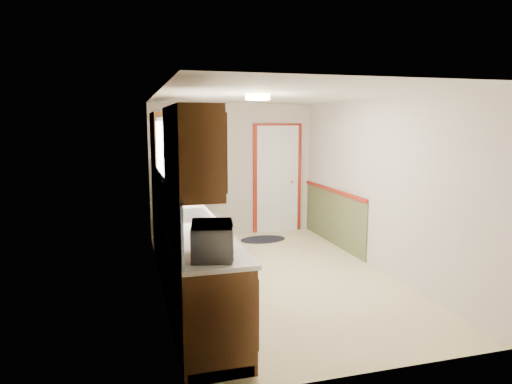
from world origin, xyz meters
TOP-DOWN VIEW (x-y plane):
  - room_shell at (0.00, 0.00)m, footprint 3.20×5.20m
  - kitchen_run at (-1.24, -0.29)m, footprint 0.63×4.00m
  - back_wall_trim at (0.99, 2.21)m, footprint 1.12×2.30m
  - ceiling_fixture at (-0.30, -0.20)m, footprint 0.30×0.30m
  - microwave at (-1.20, -1.95)m, footprint 0.37×0.55m
  - refrigerator at (-0.65, 1.75)m, footprint 0.74×0.72m
  - rug at (0.40, 1.90)m, footprint 0.84×0.57m
  - cooktop at (-1.19, 0.99)m, footprint 0.49×0.59m

SIDE VIEW (x-z plane):
  - rug at x=0.40m, z-range 0.00..0.01m
  - kitchen_run at x=-1.24m, z-range -0.29..1.91m
  - refrigerator at x=-0.65m, z-range 0.00..1.62m
  - back_wall_trim at x=0.99m, z-range -0.15..1.93m
  - cooktop at x=-1.19m, z-range 0.94..0.96m
  - microwave at x=-1.20m, z-range 0.94..1.29m
  - room_shell at x=0.00m, z-range -0.06..2.46m
  - ceiling_fixture at x=-0.30m, z-range 2.33..2.39m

